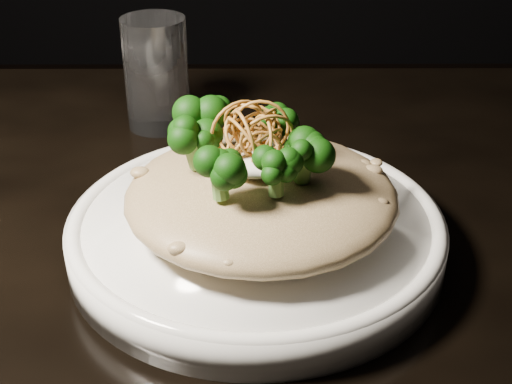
% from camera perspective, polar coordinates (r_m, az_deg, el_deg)
% --- Properties ---
extents(table, '(1.10, 0.80, 0.75)m').
position_cam_1_polar(table, '(0.67, -3.92, -9.09)').
color(table, black).
rests_on(table, ground).
extents(plate, '(0.30, 0.30, 0.03)m').
position_cam_1_polar(plate, '(0.58, 0.00, -3.35)').
color(plate, white).
rests_on(plate, table).
extents(risotto, '(0.21, 0.21, 0.05)m').
position_cam_1_polar(risotto, '(0.56, 0.43, -0.25)').
color(risotto, brown).
rests_on(risotto, plate).
extents(broccoli, '(0.14, 0.14, 0.05)m').
position_cam_1_polar(broccoli, '(0.53, -0.37, 4.31)').
color(broccoli, black).
rests_on(broccoli, risotto).
extents(cheese, '(0.06, 0.06, 0.02)m').
position_cam_1_polar(cheese, '(0.54, 0.07, 2.62)').
color(cheese, silver).
rests_on(cheese, risotto).
extents(shallots, '(0.06, 0.06, 0.04)m').
position_cam_1_polar(shallots, '(0.53, -0.54, 5.25)').
color(shallots, brown).
rests_on(shallots, cheese).
extents(drinking_glass, '(0.09, 0.09, 0.12)m').
position_cam_1_polar(drinking_glass, '(0.79, -7.98, 9.37)').
color(drinking_glass, silver).
rests_on(drinking_glass, table).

